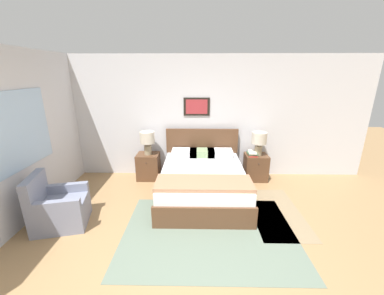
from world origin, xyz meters
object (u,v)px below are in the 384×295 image
at_px(bed, 203,181).
at_px(table_lamp_near_window, 147,140).
at_px(armchair, 58,208).
at_px(nightstand_near_window, 148,166).
at_px(table_lamp_by_door, 259,140).
at_px(nightstand_by_door, 256,167).

relative_size(bed, table_lamp_near_window, 3.99).
bearing_deg(armchair, nightstand_near_window, 135.09).
relative_size(armchair, table_lamp_by_door, 1.70).
relative_size(bed, armchair, 2.35).
bearing_deg(nightstand_near_window, armchair, -121.55).
bearing_deg(nightstand_by_door, bed, -147.05).
bearing_deg(armchair, table_lamp_near_window, 134.51).
relative_size(nightstand_near_window, table_lamp_by_door, 1.13).
distance_m(armchair, table_lamp_by_door, 3.83).
relative_size(bed, table_lamp_by_door, 3.99).
distance_m(table_lamp_near_window, table_lamp_by_door, 2.34).
relative_size(nightstand_near_window, nightstand_by_door, 1.00).
distance_m(armchair, table_lamp_near_window, 2.07).
bearing_deg(nightstand_near_window, nightstand_by_door, 0.00).
xyz_separation_m(nightstand_near_window, nightstand_by_door, (2.34, 0.00, 0.00)).
bearing_deg(table_lamp_near_window, nightstand_by_door, 0.40).
xyz_separation_m(armchair, nightstand_near_window, (1.04, 1.69, -0.00)).
bearing_deg(bed, nightstand_near_window, 147.05).
relative_size(armchair, table_lamp_near_window, 1.70).
xyz_separation_m(nightstand_near_window, table_lamp_near_window, (0.01, -0.02, 0.61)).
xyz_separation_m(bed, nightstand_near_window, (-1.17, 0.76, -0.02)).
distance_m(nightstand_by_door, table_lamp_by_door, 0.61).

